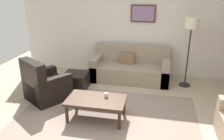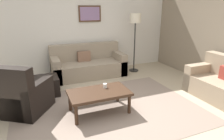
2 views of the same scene
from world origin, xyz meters
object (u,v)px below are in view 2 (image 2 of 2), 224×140
at_px(coffee_table, 99,94).
at_px(lamp_standing, 135,24).
at_px(couch_main, 88,65).
at_px(cup, 105,86).
at_px(ottoman, 46,86).
at_px(armchair_leather, 21,98).
at_px(framed_artwork, 90,14).
at_px(couch_loveseat, 224,85).

height_order(coffee_table, lamp_standing, lamp_standing).
distance_m(couch_main, cup, 2.00).
relative_size(ottoman, lamp_standing, 0.33).
bearing_deg(armchair_leather, framed_artwork, 46.08).
xyz_separation_m(coffee_table, cup, (0.17, 0.13, 0.09)).
xyz_separation_m(coffee_table, lamp_standing, (1.79, 1.94, 1.05)).
relative_size(armchair_leather, lamp_standing, 0.65).
height_order(ottoman, cup, cup).
height_order(ottoman, coffee_table, coffee_table).
bearing_deg(couch_loveseat, framed_artwork, 124.33).
height_order(couch_loveseat, armchair_leather, armchair_leather).
xyz_separation_m(lamp_standing, framed_artwork, (-1.17, 0.58, 0.29)).
distance_m(armchair_leather, ottoman, 0.83).
height_order(armchair_leather, coffee_table, armchair_leather).
relative_size(couch_main, framed_artwork, 3.08).
height_order(ottoman, lamp_standing, lamp_standing).
xyz_separation_m(armchair_leather, framed_artwork, (1.93, 2.01, 1.39)).
xyz_separation_m(couch_main, couch_loveseat, (2.27, -2.57, 0.00)).
bearing_deg(armchair_leather, couch_main, 43.25).
bearing_deg(lamp_standing, couch_main, 173.19).
distance_m(armchair_leather, framed_artwork, 3.11).
relative_size(armchair_leather, coffee_table, 1.01).
xyz_separation_m(couch_main, cup, (-0.21, -1.98, 0.15)).
bearing_deg(ottoman, couch_main, 36.53).
bearing_deg(coffee_table, lamp_standing, 47.27).
relative_size(ottoman, cup, 6.81).
relative_size(couch_loveseat, framed_artwork, 2.07).
bearing_deg(armchair_leather, lamp_standing, 24.67).
xyz_separation_m(couch_loveseat, ottoman, (-3.50, 1.66, -0.10)).
bearing_deg(framed_artwork, cup, -100.66).
xyz_separation_m(couch_main, lamp_standing, (1.41, -0.17, 1.11)).
distance_m(cup, lamp_standing, 2.61).
distance_m(couch_main, coffee_table, 2.14).
xyz_separation_m(couch_main, coffee_table, (-0.38, -2.11, 0.06)).
xyz_separation_m(couch_loveseat, cup, (-2.49, 0.59, 0.15)).
relative_size(ottoman, framed_artwork, 0.86).
bearing_deg(framed_artwork, couch_loveseat, -55.67).
bearing_deg(couch_main, framed_artwork, 60.11).
xyz_separation_m(couch_main, armchair_leather, (-1.70, -1.60, 0.01)).
height_order(couch_main, armchair_leather, armchair_leather).
distance_m(ottoman, cup, 1.50).
xyz_separation_m(couch_loveseat, lamp_standing, (-0.86, 2.40, 1.11)).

